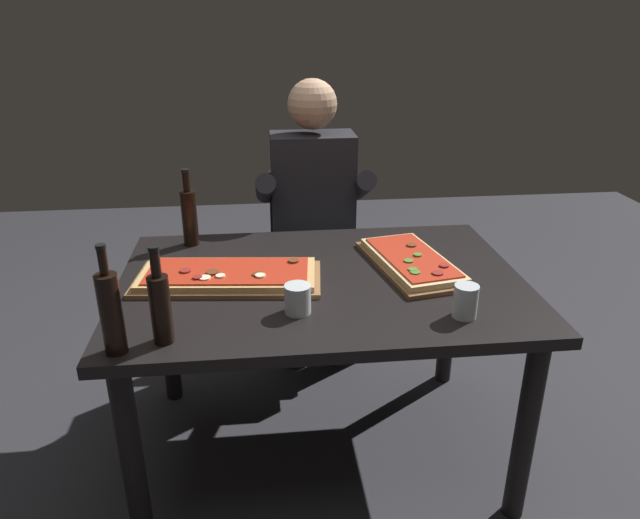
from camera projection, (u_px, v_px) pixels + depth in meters
ground_plane at (321, 446)px, 2.32m from camera, size 6.40×6.40×0.00m
dining_table at (322, 303)px, 2.07m from camera, size 1.40×0.96×0.74m
pizza_rectangular_front at (228, 276)px, 2.00m from camera, size 0.66×0.34×0.05m
pizza_rectangular_left at (412, 262)px, 2.11m from camera, size 0.34×0.54×0.05m
wine_bottle_dark at (111, 311)px, 1.55m from camera, size 0.06×0.06×0.32m
oil_bottle_amber at (189, 215)px, 2.28m from camera, size 0.06×0.06×0.31m
vinegar_bottle_green at (160, 305)px, 1.60m from camera, size 0.06×0.06×0.29m
tumbler_near_camera at (465, 303)px, 1.76m from camera, size 0.07×0.07×0.10m
tumbler_far_side at (298, 301)px, 1.79m from camera, size 0.08×0.08×0.09m
diner_chair at (312, 252)px, 2.91m from camera, size 0.44×0.44×0.87m
seated_diner at (314, 211)px, 2.70m from camera, size 0.53×0.41×1.33m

